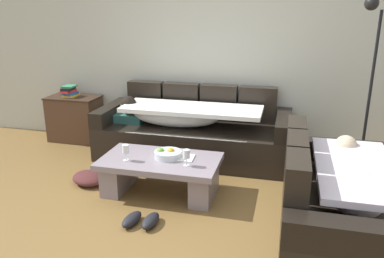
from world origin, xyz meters
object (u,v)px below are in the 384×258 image
coffee_table (161,172)px  book_stack_on_cabinet (69,91)px  wine_glass_near_right (186,155)px  side_cabinet (75,118)px  floor_lamp (367,80)px  open_magazine (180,157)px  pair_of_shoes (141,220)px  crumpled_garment (89,178)px  couch_along_wall (191,132)px  couch_near_window (339,205)px  fruit_bowl (168,154)px  wine_glass_near_left (126,150)px

coffee_table → book_stack_on_cabinet: (-1.78, 1.30, 0.48)m
coffee_table → wine_glass_near_right: wine_glass_near_right is taller
side_cabinet → book_stack_on_cabinet: size_ratio=2.92×
wine_glass_near_right → floor_lamp: size_ratio=0.09×
open_magazine → pair_of_shoes: 0.80m
side_cabinet → pair_of_shoes: 2.62m
book_stack_on_cabinet → pair_of_shoes: bearing=-46.9°
book_stack_on_cabinet → crumpled_garment: book_stack_on_cabinet is taller
couch_along_wall → wine_glass_near_right: bearing=-77.4°
couch_along_wall → open_magazine: size_ratio=8.53×
couch_along_wall → floor_lamp: bearing=-4.5°
wine_glass_near_right → crumpled_garment: bearing=173.4°
coffee_table → book_stack_on_cabinet: bearing=143.9°
couch_near_window → wine_glass_near_right: size_ratio=10.32×
open_magazine → crumpled_garment: (-1.03, -0.05, -0.33)m
couch_along_wall → floor_lamp: size_ratio=1.23×
fruit_bowl → side_cabinet: (-1.79, 1.25, -0.10)m
fruit_bowl → wine_glass_near_left: (-0.38, -0.18, 0.08)m
fruit_bowl → crumpled_garment: (-0.91, -0.02, -0.36)m
fruit_bowl → floor_lamp: (1.94, 0.87, 0.70)m
couch_near_window → pair_of_shoes: (-1.64, -0.15, -0.29)m
coffee_table → wine_glass_near_left: (-0.31, -0.13, 0.26)m
floor_lamp → wine_glass_near_left: bearing=-155.7°
fruit_bowl → side_cabinet: 2.19m
coffee_table → couch_near_window: bearing=-16.1°
floor_lamp → fruit_bowl: bearing=-155.8°
couch_along_wall → pair_of_shoes: size_ratio=7.51×
side_cabinet → pair_of_shoes: (1.76, -1.93, -0.28)m
pair_of_shoes → wine_glass_near_right: bearing=62.0°
wine_glass_near_right → floor_lamp: bearing=31.2°
pair_of_shoes → crumpled_garment: 1.09m
fruit_bowl → wine_glass_near_right: (0.24, -0.16, 0.08)m
book_stack_on_cabinet → floor_lamp: floor_lamp is taller
wine_glass_near_right → crumpled_garment: 1.23m
book_stack_on_cabinet → pair_of_shoes: size_ratio=0.77×
wine_glass_near_left → wine_glass_near_right: 0.62m
wine_glass_near_right → book_stack_on_cabinet: 2.52m
couch_near_window → floor_lamp: 1.64m
open_magazine → floor_lamp: size_ratio=0.14×
coffee_table → wine_glass_near_right: 0.41m
fruit_bowl → crumpled_garment: size_ratio=0.70×
open_magazine → side_cabinet: bearing=144.2°
coffee_table → pair_of_shoes: (0.03, -0.63, -0.19)m
coffee_table → side_cabinet: size_ratio=1.67×
floor_lamp → crumpled_garment: (-2.85, -0.89, -1.06)m
fruit_bowl → pair_of_shoes: fruit_bowl is taller
couch_along_wall → wine_glass_near_right: size_ratio=14.39×
side_cabinet → coffee_table: bearing=-36.9°
couch_along_wall → couch_near_window: size_ratio=1.39×
book_stack_on_cabinet → crumpled_garment: size_ratio=0.62×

